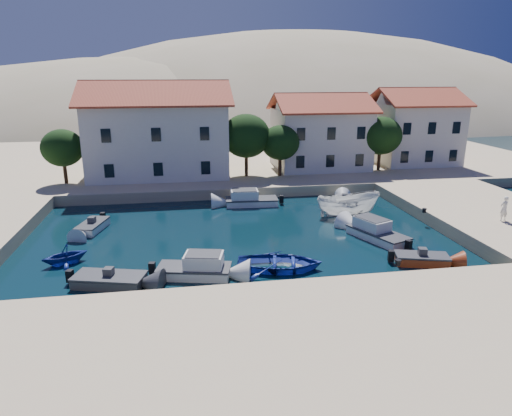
# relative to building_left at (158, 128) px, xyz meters

# --- Properties ---
(ground) EXTENTS (400.00, 400.00, 0.00)m
(ground) POSITION_rel_building_left_xyz_m (6.00, -28.00, -5.94)
(ground) COLOR black
(ground) RESTS_ON ground
(quay_south) EXTENTS (52.00, 12.00, 1.00)m
(quay_south) POSITION_rel_building_left_xyz_m (6.00, -34.00, -5.44)
(quay_south) COLOR tan
(quay_south) RESTS_ON ground
(quay_east) EXTENTS (11.00, 20.00, 1.00)m
(quay_east) POSITION_rel_building_left_xyz_m (26.50, -18.00, -5.44)
(quay_east) COLOR tan
(quay_east) RESTS_ON ground
(quay_north) EXTENTS (80.00, 36.00, 1.00)m
(quay_north) POSITION_rel_building_left_xyz_m (8.00, 10.00, -5.44)
(quay_north) COLOR tan
(quay_north) RESTS_ON ground
(hills) EXTENTS (254.00, 176.00, 99.00)m
(hills) POSITION_rel_building_left_xyz_m (26.64, 95.62, -29.34)
(hills) COLOR tan
(hills) RESTS_ON ground
(building_left) EXTENTS (14.70, 9.45, 9.70)m
(building_left) POSITION_rel_building_left_xyz_m (0.00, 0.00, 0.00)
(building_left) COLOR beige
(building_left) RESTS_ON quay_north
(building_mid) EXTENTS (10.50, 8.40, 8.30)m
(building_mid) POSITION_rel_building_left_xyz_m (18.00, 1.00, -0.71)
(building_mid) COLOR beige
(building_mid) RESTS_ON quay_north
(building_right) EXTENTS (9.45, 8.40, 8.80)m
(building_right) POSITION_rel_building_left_xyz_m (30.00, 2.00, -0.46)
(building_right) COLOR beige
(building_right) RESTS_ON quay_north
(trees) EXTENTS (37.30, 5.30, 6.45)m
(trees) POSITION_rel_building_left_xyz_m (10.51, -2.54, -1.10)
(trees) COLOR #382314
(trees) RESTS_ON quay_north
(bollards) EXTENTS (29.36, 9.56, 0.30)m
(bollards) POSITION_rel_building_left_xyz_m (8.80, -24.13, -4.79)
(bollards) COLOR black
(bollards) RESTS_ON ground
(motorboat_grey_sw) EXTENTS (4.24, 2.73, 1.25)m
(motorboat_grey_sw) POSITION_rel_building_left_xyz_m (-2.01, -25.02, -5.64)
(motorboat_grey_sw) COLOR #35363B
(motorboat_grey_sw) RESTS_ON ground
(cabin_cruiser_south) EXTENTS (4.51, 2.68, 1.60)m
(cabin_cruiser_south) POSITION_rel_building_left_xyz_m (2.69, -24.61, -5.46)
(cabin_cruiser_south) COLOR silver
(cabin_cruiser_south) RESTS_ON ground
(rowboat_south) EXTENTS (5.73, 4.59, 1.06)m
(rowboat_south) POSITION_rel_building_left_xyz_m (7.84, -24.40, -5.94)
(rowboat_south) COLOR navy
(rowboat_south) RESTS_ON ground
(motorboat_red_se) EXTENTS (3.45, 2.25, 1.25)m
(motorboat_red_se) POSITION_rel_building_left_xyz_m (16.67, -25.12, -5.64)
(motorboat_red_se) COLOR maroon
(motorboat_red_se) RESTS_ON ground
(cabin_cruiser_east) EXTENTS (3.50, 5.04, 1.60)m
(cabin_cruiser_east) POSITION_rel_building_left_xyz_m (15.82, -20.54, -5.46)
(cabin_cruiser_east) COLOR silver
(cabin_cruiser_east) RESTS_ON ground
(boat_east) EXTENTS (5.47, 2.12, 2.10)m
(boat_east) POSITION_rel_building_left_xyz_m (15.78, -14.66, -5.94)
(boat_east) COLOR silver
(boat_east) RESTS_ON ground
(motorboat_white_ne) EXTENTS (2.44, 3.65, 1.25)m
(motorboat_white_ne) POSITION_rel_building_left_xyz_m (16.58, -11.62, -5.64)
(motorboat_white_ne) COLOR silver
(motorboat_white_ne) RESTS_ON ground
(rowboat_west) EXTENTS (3.45, 3.29, 1.42)m
(rowboat_west) POSITION_rel_building_left_xyz_m (-5.15, -21.40, -5.94)
(rowboat_west) COLOR navy
(rowboat_west) RESTS_ON ground
(motorboat_white_west) EXTENTS (2.26, 3.59, 1.25)m
(motorboat_white_west) POSITION_rel_building_left_xyz_m (-4.59, -15.11, -5.64)
(motorboat_white_west) COLOR silver
(motorboat_white_west) RESTS_ON ground
(cabin_cruiser_north) EXTENTS (4.75, 2.22, 1.60)m
(cabin_cruiser_north) POSITION_rel_building_left_xyz_m (8.33, -10.23, -5.46)
(cabin_cruiser_north) COLOR silver
(cabin_cruiser_north) RESTS_ON ground
(pedestrian) EXTENTS (0.74, 0.55, 1.85)m
(pedestrian) POSITION_rel_building_left_xyz_m (25.32, -20.83, -4.01)
(pedestrian) COLOR white
(pedestrian) RESTS_ON quay_east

